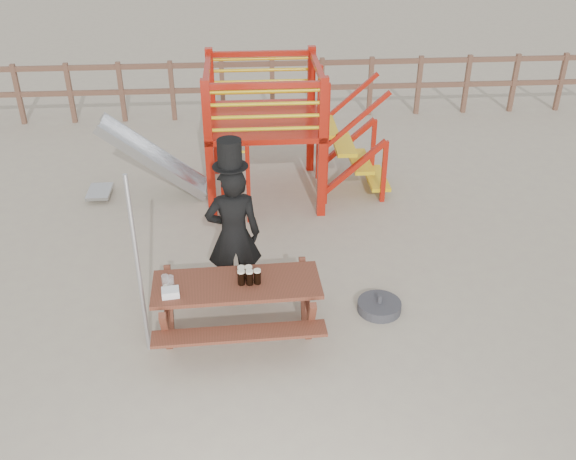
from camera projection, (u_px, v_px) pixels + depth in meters
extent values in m
plane|color=tan|center=(261.00, 338.00, 7.15)|extent=(60.00, 60.00, 0.00)
cube|color=brown|center=(247.00, 64.00, 12.63)|extent=(15.00, 0.06, 0.10)
cube|color=brown|center=(247.00, 89.00, 12.88)|extent=(15.00, 0.06, 0.10)
cube|color=brown|center=(18.00, 94.00, 12.59)|extent=(0.09, 0.09, 1.20)
cube|color=brown|center=(70.00, 93.00, 12.66)|extent=(0.09, 0.09, 1.20)
cube|color=brown|center=(122.00, 92.00, 12.72)|extent=(0.09, 0.09, 1.20)
cube|color=brown|center=(172.00, 91.00, 12.78)|extent=(0.09, 0.09, 1.20)
cube|color=brown|center=(223.00, 90.00, 12.85)|extent=(0.09, 0.09, 1.20)
cube|color=brown|center=(272.00, 89.00, 12.91)|extent=(0.09, 0.09, 1.20)
cube|color=brown|center=(322.00, 88.00, 12.97)|extent=(0.09, 0.09, 1.20)
cube|color=brown|center=(370.00, 86.00, 13.04)|extent=(0.09, 0.09, 1.20)
cube|color=brown|center=(419.00, 85.00, 13.10)|extent=(0.09, 0.09, 1.20)
cube|color=brown|center=(467.00, 84.00, 13.16)|extent=(0.09, 0.09, 1.20)
cube|color=brown|center=(514.00, 83.00, 13.23)|extent=(0.09, 0.09, 1.20)
cube|color=brown|center=(561.00, 82.00, 13.29)|extent=(0.09, 0.09, 1.20)
cube|color=#A9180B|center=(209.00, 153.00, 9.00)|extent=(0.12, 0.12, 2.10)
cube|color=#A9180B|center=(322.00, 149.00, 9.10)|extent=(0.12, 0.12, 2.10)
cube|color=#A9180B|center=(213.00, 113.00, 10.38)|extent=(0.12, 0.12, 2.10)
cube|color=#A9180B|center=(311.00, 111.00, 10.48)|extent=(0.12, 0.12, 2.10)
cube|color=#A9180B|center=(264.00, 121.00, 9.66)|extent=(1.72, 1.72, 0.08)
cube|color=#A9180B|center=(265.00, 85.00, 8.57)|extent=(1.60, 0.08, 0.08)
cube|color=#A9180B|center=(261.00, 54.00, 9.95)|extent=(1.60, 0.08, 0.08)
cube|color=#A9180B|center=(207.00, 69.00, 9.21)|extent=(0.08, 1.60, 0.08)
cube|color=#A9180B|center=(318.00, 67.00, 9.31)|extent=(0.08, 1.60, 0.08)
cylinder|color=yellow|center=(266.00, 129.00, 8.88)|extent=(1.50, 0.05, 0.05)
cylinder|color=yellow|center=(261.00, 92.00, 10.26)|extent=(1.50, 0.05, 0.05)
cylinder|color=yellow|center=(266.00, 117.00, 8.79)|extent=(1.50, 0.05, 0.05)
cylinder|color=yellow|center=(261.00, 81.00, 10.17)|extent=(1.50, 0.05, 0.05)
cylinder|color=yellow|center=(265.00, 104.00, 8.70)|extent=(1.50, 0.05, 0.05)
cylinder|color=yellow|center=(261.00, 70.00, 10.08)|extent=(1.50, 0.05, 0.05)
cylinder|color=yellow|center=(265.00, 91.00, 8.61)|extent=(1.50, 0.05, 0.05)
cylinder|color=yellow|center=(261.00, 59.00, 9.99)|extent=(1.50, 0.05, 0.05)
cube|color=#A9180B|center=(223.00, 186.00, 9.11)|extent=(0.06, 0.06, 1.20)
cube|color=#A9180B|center=(248.00, 185.00, 9.13)|extent=(0.06, 0.06, 1.20)
cylinder|color=yellow|center=(237.00, 213.00, 9.34)|extent=(0.36, 0.04, 0.04)
cylinder|color=yellow|center=(236.00, 198.00, 9.22)|extent=(0.36, 0.04, 0.04)
cylinder|color=yellow|center=(236.00, 183.00, 9.10)|extent=(0.36, 0.04, 0.04)
cylinder|color=yellow|center=(235.00, 168.00, 8.98)|extent=(0.36, 0.04, 0.04)
cylinder|color=yellow|center=(234.00, 152.00, 8.86)|extent=(0.36, 0.04, 0.04)
cube|color=yellow|center=(326.00, 127.00, 9.78)|extent=(0.30, 0.90, 0.06)
cube|color=yellow|center=(343.00, 144.00, 9.95)|extent=(0.30, 0.90, 0.06)
cube|color=yellow|center=(360.00, 161.00, 10.12)|extent=(0.30, 0.90, 0.06)
cube|color=yellow|center=(376.00, 178.00, 10.29)|extent=(0.30, 0.90, 0.06)
cube|color=#A9180B|center=(355.00, 167.00, 9.66)|extent=(0.95, 0.08, 0.86)
cube|color=#A9180B|center=(346.00, 144.00, 10.44)|extent=(0.95, 0.08, 0.86)
cube|color=#B1B3B8|center=(154.00, 159.00, 9.85)|extent=(1.53, 0.55, 1.21)
cube|color=#B1B3B8|center=(152.00, 164.00, 9.59)|extent=(1.58, 0.04, 1.28)
cube|color=#B1B3B8|center=(156.00, 150.00, 10.06)|extent=(1.58, 0.04, 1.28)
cube|color=#B1B3B8|center=(100.00, 192.00, 10.05)|extent=(0.35, 0.55, 0.05)
cube|color=brown|center=(237.00, 285.00, 6.87)|extent=(1.82, 0.74, 0.05)
cube|color=brown|center=(240.00, 334.00, 6.58)|extent=(1.81, 0.31, 0.04)
cube|color=brown|center=(236.00, 279.00, 7.43)|extent=(1.81, 0.31, 0.04)
cube|color=brown|center=(168.00, 315.00, 6.98)|extent=(0.11, 1.08, 0.65)
cube|color=brown|center=(307.00, 306.00, 7.12)|extent=(0.11, 1.08, 0.65)
imported|color=black|center=(234.00, 236.00, 7.38)|extent=(0.66, 0.46, 1.74)
cube|color=#0D890C|center=(232.00, 214.00, 7.39)|extent=(0.07, 0.02, 0.41)
cylinder|color=black|center=(230.00, 166.00, 6.94)|extent=(0.39, 0.39, 0.01)
cylinder|color=black|center=(230.00, 153.00, 6.86)|extent=(0.27, 0.27, 0.30)
cube|color=white|center=(228.00, 139.00, 6.92)|extent=(0.14, 0.01, 0.03)
cylinder|color=#B2B2B7|center=(138.00, 269.00, 6.47)|extent=(0.05, 0.05, 2.10)
cylinder|color=#343439|center=(379.00, 306.00, 7.55)|extent=(0.52, 0.52, 0.12)
cylinder|color=#343439|center=(380.00, 299.00, 7.50)|extent=(0.06, 0.06, 0.10)
cube|color=white|center=(170.00, 293.00, 6.64)|extent=(0.20, 0.16, 0.08)
cylinder|color=black|center=(241.00, 278.00, 6.80)|extent=(0.08, 0.08, 0.15)
cylinder|color=#EFE2C3|center=(241.00, 272.00, 6.76)|extent=(0.08, 0.08, 0.02)
cylinder|color=black|center=(250.00, 278.00, 6.80)|extent=(0.08, 0.08, 0.15)
cylinder|color=#EFE2C3|center=(249.00, 272.00, 6.76)|extent=(0.08, 0.08, 0.02)
cylinder|color=black|center=(257.00, 277.00, 6.82)|extent=(0.08, 0.08, 0.15)
cylinder|color=#EFE2C3|center=(257.00, 271.00, 6.78)|extent=(0.08, 0.08, 0.02)
cylinder|color=black|center=(241.00, 274.00, 6.87)|extent=(0.08, 0.08, 0.15)
cylinder|color=#EFE2C3|center=(241.00, 268.00, 6.83)|extent=(0.08, 0.08, 0.02)
cylinder|color=black|center=(249.00, 274.00, 6.88)|extent=(0.08, 0.08, 0.15)
cylinder|color=#EFE2C3|center=(249.00, 267.00, 6.83)|extent=(0.08, 0.08, 0.02)
cylinder|color=silver|center=(165.00, 282.00, 6.75)|extent=(0.08, 0.08, 0.15)
cylinder|color=#EFE2C3|center=(166.00, 287.00, 6.78)|extent=(0.07, 0.07, 0.02)
cylinder|color=silver|center=(171.00, 282.00, 6.74)|extent=(0.08, 0.08, 0.15)
cylinder|color=#EFE2C3|center=(171.00, 287.00, 6.77)|extent=(0.07, 0.07, 0.02)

